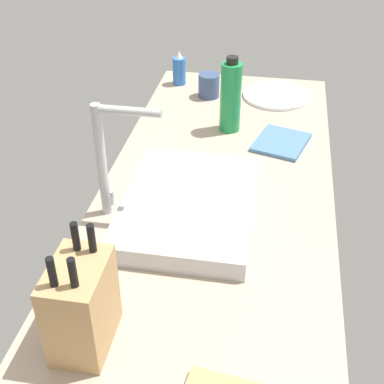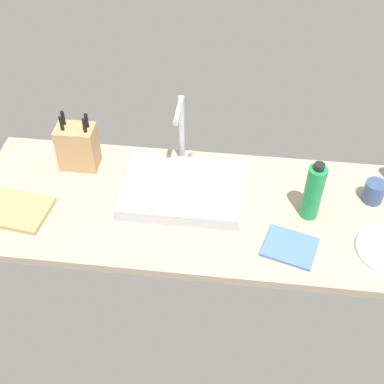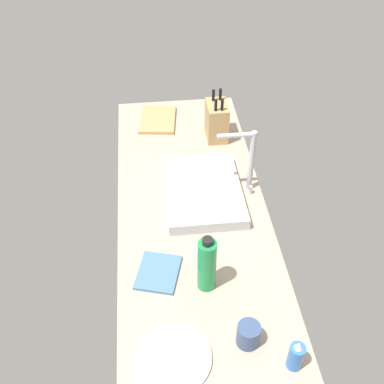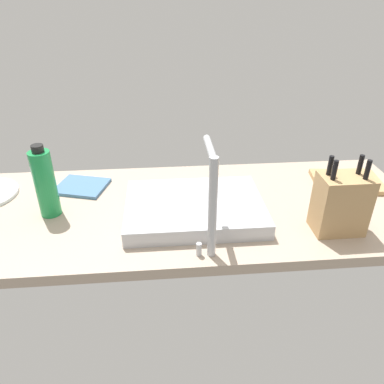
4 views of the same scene
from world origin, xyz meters
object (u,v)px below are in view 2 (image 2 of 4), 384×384
at_px(water_bottle, 313,192).
at_px(cutting_board, 15,210).
at_px(faucet, 181,126).
at_px(sink_basin, 182,190).
at_px(coffee_mug, 374,192).
at_px(dish_towel, 290,247).
at_px(knife_block, 78,147).

bearing_deg(water_bottle, cutting_board, -173.92).
bearing_deg(faucet, sink_basin, -82.01).
height_order(cutting_board, coffee_mug, coffee_mug).
xyz_separation_m(sink_basin, dish_towel, (0.40, -0.22, -0.02)).
bearing_deg(faucet, coffee_mug, -10.25).
height_order(faucet, cutting_board, faucet).
bearing_deg(sink_basin, cutting_board, -164.85).
distance_m(sink_basin, water_bottle, 0.48).
relative_size(knife_block, water_bottle, 1.00).
distance_m(water_bottle, coffee_mug, 0.27).
bearing_deg(faucet, knife_block, -170.50).
distance_m(knife_block, cutting_board, 0.34).
distance_m(sink_basin, cutting_board, 0.62).
xyz_separation_m(sink_basin, water_bottle, (0.47, -0.05, 0.09)).
xyz_separation_m(sink_basin, knife_block, (-0.43, 0.12, 0.07)).
xyz_separation_m(faucet, coffee_mug, (0.74, -0.13, -0.14)).
distance_m(cutting_board, coffee_mug, 1.33).
xyz_separation_m(faucet, knife_block, (-0.40, -0.07, -0.09)).
bearing_deg(sink_basin, knife_block, 164.12).
xyz_separation_m(faucet, water_bottle, (0.50, -0.24, -0.07)).
relative_size(faucet, dish_towel, 1.71).
height_order(water_bottle, coffee_mug, water_bottle).
height_order(knife_block, cutting_board, knife_block).
distance_m(cutting_board, water_bottle, 1.08).
relative_size(sink_basin, coffee_mug, 5.28).
height_order(faucet, knife_block, faucet).
bearing_deg(water_bottle, dish_towel, -112.52).
relative_size(cutting_board, dish_towel, 1.40).
distance_m(cutting_board, dish_towel, 1.00).
height_order(knife_block, water_bottle, same).
height_order(cutting_board, dish_towel, cutting_board).
xyz_separation_m(sink_basin, faucet, (-0.03, 0.19, 0.15)).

